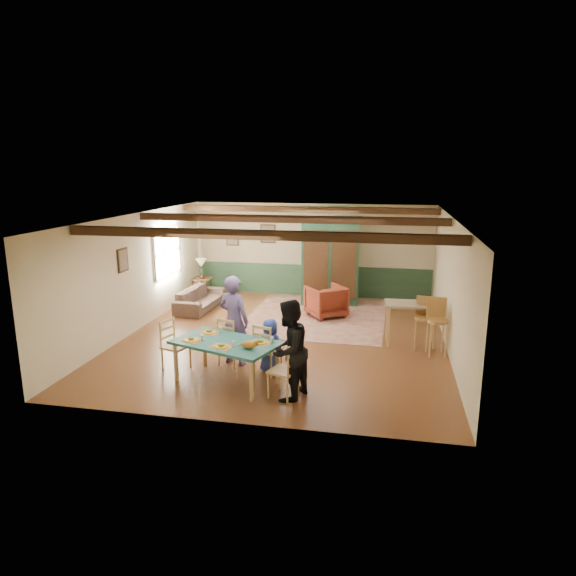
% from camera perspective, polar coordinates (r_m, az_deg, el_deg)
% --- Properties ---
extents(floor, '(8.00, 8.00, 0.00)m').
position_cam_1_polar(floor, '(11.56, -0.42, -5.51)').
color(floor, '#572E18').
rests_on(floor, ground).
extents(wall_back, '(7.00, 0.02, 2.70)m').
position_cam_1_polar(wall_back, '(15.07, 2.62, 4.24)').
color(wall_back, beige).
rests_on(wall_back, floor).
extents(wall_left, '(0.02, 8.00, 2.70)m').
position_cam_1_polar(wall_left, '(12.37, -16.53, 1.66)').
color(wall_left, beige).
rests_on(wall_left, floor).
extents(wall_right, '(0.02, 8.00, 2.70)m').
position_cam_1_polar(wall_right, '(11.06, 17.64, 0.24)').
color(wall_right, beige).
rests_on(wall_right, floor).
extents(ceiling, '(7.00, 8.00, 0.02)m').
position_cam_1_polar(ceiling, '(10.99, -0.44, 7.93)').
color(ceiling, silver).
rests_on(ceiling, wall_back).
extents(wainscot_back, '(6.95, 0.03, 0.90)m').
position_cam_1_polar(wainscot_back, '(15.22, 2.57, 0.88)').
color(wainscot_back, '#223F28').
rests_on(wainscot_back, floor).
extents(ceiling_beam_front, '(6.95, 0.16, 0.16)m').
position_cam_1_polar(ceiling_beam_front, '(8.77, -3.46, 5.91)').
color(ceiling_beam_front, black).
rests_on(ceiling_beam_front, ceiling).
extents(ceiling_beam_mid, '(6.95, 0.16, 0.16)m').
position_cam_1_polar(ceiling_beam_mid, '(11.39, -0.03, 7.67)').
color(ceiling_beam_mid, black).
rests_on(ceiling_beam_mid, ceiling).
extents(ceiling_beam_back, '(6.95, 0.16, 0.16)m').
position_cam_1_polar(ceiling_beam_back, '(13.94, 2.06, 8.71)').
color(ceiling_beam_back, black).
rests_on(ceiling_beam_back, ceiling).
extents(window_left, '(0.06, 1.60, 1.30)m').
position_cam_1_polar(window_left, '(13.82, -13.25, 3.90)').
color(window_left, white).
rests_on(window_left, wall_left).
extents(picture_left_wall, '(0.04, 0.42, 0.52)m').
position_cam_1_polar(picture_left_wall, '(11.76, -17.87, 2.97)').
color(picture_left_wall, gray).
rests_on(picture_left_wall, wall_left).
extents(picture_back_a, '(0.45, 0.04, 0.55)m').
position_cam_1_polar(picture_back_a, '(15.22, -2.25, 6.05)').
color(picture_back_a, gray).
rests_on(picture_back_a, wall_back).
extents(picture_back_b, '(0.38, 0.04, 0.48)m').
position_cam_1_polar(picture_back_b, '(15.53, -6.22, 5.57)').
color(picture_back_b, gray).
rests_on(picture_back_b, wall_back).
extents(dining_table, '(2.06, 1.55, 0.76)m').
position_cam_1_polar(dining_table, '(9.20, -6.87, -8.17)').
color(dining_table, '#1D5C56').
rests_on(dining_table, floor).
extents(dining_chair_far_left, '(0.55, 0.56, 0.96)m').
position_cam_1_polar(dining_chair_far_left, '(9.94, -6.25, -5.86)').
color(dining_chair_far_left, tan).
rests_on(dining_chair_far_left, floor).
extents(dining_chair_far_right, '(0.55, 0.56, 0.96)m').
position_cam_1_polar(dining_chair_far_right, '(9.51, -2.26, -6.70)').
color(dining_chair_far_right, tan).
rests_on(dining_chair_far_right, floor).
extents(dining_chair_end_left, '(0.56, 0.55, 0.96)m').
position_cam_1_polar(dining_chair_end_left, '(9.87, -12.36, -6.25)').
color(dining_chair_end_left, tan).
rests_on(dining_chair_end_left, floor).
extents(dining_chair_end_right, '(0.56, 0.55, 0.96)m').
position_cam_1_polar(dining_chair_end_right, '(8.56, -0.53, -9.04)').
color(dining_chair_end_right, tan).
rests_on(dining_chair_end_right, floor).
extents(person_man, '(0.74, 0.60, 1.75)m').
position_cam_1_polar(person_man, '(9.88, -6.03, -3.58)').
color(person_man, '#604F87').
rests_on(person_man, floor).
extents(person_woman, '(0.86, 0.98, 1.68)m').
position_cam_1_polar(person_woman, '(8.38, 0.06, -6.93)').
color(person_woman, black).
rests_on(person_woman, floor).
extents(person_child, '(0.58, 0.47, 1.02)m').
position_cam_1_polar(person_child, '(9.57, -2.00, -6.40)').
color(person_child, '#2A40A9').
rests_on(person_child, floor).
extents(cat, '(0.39, 0.25, 0.18)m').
position_cam_1_polar(cat, '(8.65, -4.38, -6.20)').
color(cat, orange).
rests_on(cat, dining_table).
extents(place_setting_near_left, '(0.48, 0.42, 0.11)m').
position_cam_1_polar(place_setting_near_left, '(9.20, -10.70, -5.43)').
color(place_setting_near_left, gold).
rests_on(place_setting_near_left, dining_table).
extents(place_setting_near_center, '(0.48, 0.42, 0.11)m').
position_cam_1_polar(place_setting_near_center, '(8.80, -7.41, -6.18)').
color(place_setting_near_center, gold).
rests_on(place_setting_near_center, dining_table).
extents(place_setting_far_left, '(0.48, 0.42, 0.11)m').
position_cam_1_polar(place_setting_far_left, '(9.57, -8.73, -4.61)').
color(place_setting_far_left, gold).
rests_on(place_setting_far_left, dining_table).
extents(place_setting_far_right, '(0.48, 0.42, 0.11)m').
position_cam_1_polar(place_setting_far_right, '(8.94, -3.09, -5.77)').
color(place_setting_far_right, gold).
rests_on(place_setting_far_right, dining_table).
extents(area_rug, '(3.54, 4.16, 0.01)m').
position_cam_1_polar(area_rug, '(13.21, 3.24, -3.08)').
color(area_rug, tan).
rests_on(area_rug, floor).
extents(armoire, '(1.76, 0.84, 2.41)m').
position_cam_1_polar(armoire, '(14.15, 4.70, 3.01)').
color(armoire, '#163823').
rests_on(armoire, floor).
extents(armchair, '(1.22, 1.22, 0.81)m').
position_cam_1_polar(armchair, '(13.06, 4.25, -1.47)').
color(armchair, '#4D160F').
rests_on(armchair, floor).
extents(sofa, '(0.84, 1.95, 0.56)m').
position_cam_1_polar(sofa, '(13.97, -9.73, -1.17)').
color(sofa, '#423229').
rests_on(sofa, floor).
extents(end_table, '(0.50, 0.50, 0.61)m').
position_cam_1_polar(end_table, '(15.01, -9.51, -0.03)').
color(end_table, black).
rests_on(end_table, floor).
extents(table_lamp, '(0.32, 0.32, 0.56)m').
position_cam_1_polar(table_lamp, '(14.89, -9.60, 2.16)').
color(table_lamp, tan).
rests_on(table_lamp, end_table).
extents(counter_table, '(1.14, 0.70, 0.92)m').
position_cam_1_polar(counter_table, '(11.30, 13.46, -3.89)').
color(counter_table, '#BBAF92').
rests_on(counter_table, floor).
extents(bar_stool_left, '(0.44, 0.48, 1.11)m').
position_cam_1_polar(bar_stool_left, '(11.02, 14.86, -3.91)').
color(bar_stool_left, '#B98A48').
rests_on(bar_stool_left, floor).
extents(bar_stool_right, '(0.46, 0.50, 1.17)m').
position_cam_1_polar(bar_stool_right, '(10.77, 16.25, -4.24)').
color(bar_stool_right, '#B98A48').
rests_on(bar_stool_right, floor).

